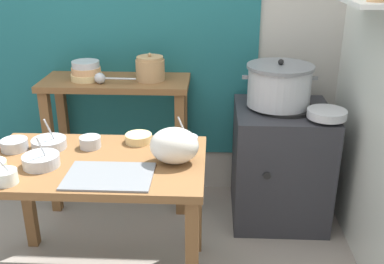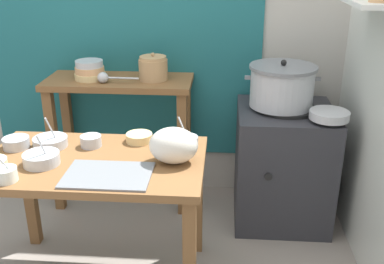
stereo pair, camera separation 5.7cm
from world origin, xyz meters
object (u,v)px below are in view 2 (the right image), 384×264
at_px(stove_block, 282,164).
at_px(prep_bowl_3, 187,141).
at_px(serving_tray, 108,175).
at_px(plastic_bag, 173,145).
at_px(ladle, 104,78).
at_px(prep_bowl_6, 50,141).
at_px(steamer_pot, 282,86).
at_px(prep_bowl_1, 41,158).
at_px(clay_pot, 153,68).
at_px(prep_bowl_2, 139,137).
at_px(wide_pan, 329,115).
at_px(prep_table, 96,179).
at_px(prep_bowl_0, 91,141).
at_px(prep_bowl_7, 5,174).
at_px(bowl_stack_enamel, 90,70).
at_px(prep_bowl_4, 16,142).
at_px(back_shelf_table, 121,111).

relative_size(stove_block, prep_bowl_3, 4.69).
distance_m(serving_tray, plastic_bag, 0.34).
distance_m(ladle, plastic_bag, 0.91).
bearing_deg(prep_bowl_6, ladle, 75.76).
distance_m(steamer_pot, prep_bowl_1, 1.47).
xyz_separation_m(stove_block, prep_bowl_6, (-1.30, -0.56, 0.36)).
bearing_deg(clay_pot, prep_bowl_2, -89.20).
height_order(stove_block, wide_pan, wide_pan).
bearing_deg(prep_table, prep_bowl_0, 110.19).
bearing_deg(prep_bowl_2, clay_pot, 90.80).
relative_size(ladle, prep_bowl_7, 1.71).
bearing_deg(bowl_stack_enamel, prep_bowl_4, -106.19).
height_order(bowl_stack_enamel, prep_bowl_3, bowl_stack_enamel).
height_order(prep_bowl_3, prep_bowl_6, prep_bowl_6).
xyz_separation_m(clay_pot, prep_bowl_6, (-0.45, -0.69, -0.23)).
distance_m(stove_block, prep_bowl_6, 1.46).
height_order(plastic_bag, prep_bowl_7, plastic_bag).
bearing_deg(bowl_stack_enamel, ladle, -35.46).
bearing_deg(prep_bowl_1, back_shelf_table, 78.63).
distance_m(prep_table, steamer_pot, 1.26).
bearing_deg(prep_bowl_1, stove_block, 31.44).
distance_m(prep_bowl_1, prep_bowl_6, 0.21).
bearing_deg(plastic_bag, clay_pot, 104.95).
bearing_deg(plastic_bag, prep_bowl_6, 167.85).
xyz_separation_m(clay_pot, prep_bowl_7, (-0.51, -1.08, -0.22)).
relative_size(prep_table, plastic_bag, 4.62).
height_order(back_shelf_table, prep_bowl_2, back_shelf_table).
distance_m(prep_bowl_2, prep_bowl_6, 0.47).
xyz_separation_m(prep_table, clay_pot, (0.18, 0.83, 0.37)).
height_order(wide_pan, prep_bowl_2, wide_pan).
height_order(back_shelf_table, ladle, ladle).
relative_size(back_shelf_table, wide_pan, 4.19).
bearing_deg(plastic_bag, prep_table, 179.11).
bearing_deg(serving_tray, stove_block, 43.54).
xyz_separation_m(bowl_stack_enamel, plastic_bag, (0.64, -0.82, -0.15)).
bearing_deg(clay_pot, prep_bowl_1, -114.57).
relative_size(prep_table, back_shelf_table, 1.15).
bearing_deg(prep_bowl_0, prep_bowl_4, -172.97).
distance_m(prep_table, serving_tray, 0.24).
bearing_deg(prep_bowl_4, stove_block, 21.95).
xyz_separation_m(prep_bowl_2, prep_bowl_6, (-0.46, -0.10, 0.00)).
xyz_separation_m(steamer_pot, prep_bowl_3, (-0.54, -0.53, -0.16)).
distance_m(ladle, serving_tray, 0.96).
bearing_deg(prep_table, back_shelf_table, 93.75).
distance_m(back_shelf_table, prep_bowl_7, 1.12).
bearing_deg(plastic_bag, steamer_pot, 50.96).
height_order(stove_block, plastic_bag, plastic_bag).
height_order(plastic_bag, prep_bowl_1, plastic_bag).
height_order(bowl_stack_enamel, prep_bowl_0, bowl_stack_enamel).
distance_m(plastic_bag, prep_bowl_1, 0.64).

